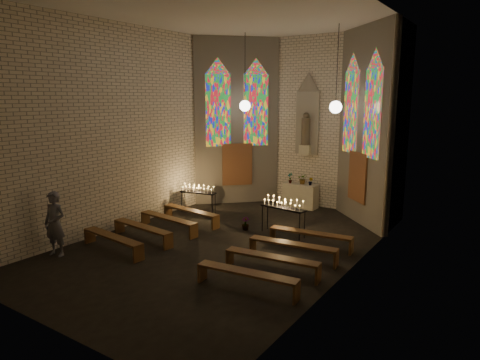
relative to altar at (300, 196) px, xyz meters
name	(u,v)px	position (x,y,z in m)	size (l,w,h in m)	color
floor	(224,244)	(0.00, -5.45, -0.50)	(12.00, 12.00, 0.00)	black
room	(278,120)	(0.00, -2.08, 3.22)	(8.22, 12.43, 7.00)	beige
altar	(300,196)	(0.00, 0.00, 0.00)	(1.40, 0.60, 1.00)	beige
flower_vase_left	(290,178)	(-0.45, -0.09, 0.72)	(0.23, 0.16, 0.45)	#4C723F
flower_vase_center	(303,179)	(0.08, 0.01, 0.72)	(0.39, 0.34, 0.44)	#4C723F
flower_vase_right	(311,181)	(0.46, -0.05, 0.67)	(0.19, 0.15, 0.34)	#4C723F
aisle_flower_pot	(245,224)	(-0.23, -3.87, -0.27)	(0.25, 0.25, 0.45)	#4C723F
votive_stand_left	(198,190)	(-2.99, -3.07, 0.42)	(1.50, 0.62, 1.07)	black
votive_stand_right	(283,205)	(1.10, -3.61, 0.51)	(1.64, 0.57, 1.18)	black
pew_left_0	(191,212)	(-2.39, -4.25, -0.10)	(2.59, 0.64, 0.49)	#503217
pew_right_0	(310,235)	(2.39, -4.25, -0.10)	(2.59, 0.64, 0.49)	#503217
pew_left_1	(168,220)	(-2.39, -5.45, -0.10)	(2.59, 0.64, 0.49)	#503217
pew_right_1	(293,246)	(2.39, -5.45, -0.10)	(2.59, 0.64, 0.49)	#503217
pew_left_2	(142,228)	(-2.39, -6.65, -0.10)	(2.59, 0.64, 0.49)	#503217
pew_right_2	(272,259)	(2.39, -6.65, -0.10)	(2.59, 0.64, 0.49)	#503217
pew_left_3	(112,239)	(-2.39, -7.85, -0.10)	(2.59, 0.64, 0.49)	#503217
pew_right_3	(247,275)	(2.39, -7.85, -0.10)	(2.59, 0.64, 0.49)	#503217
visitor	(55,224)	(-3.50, -8.95, 0.45)	(0.69, 0.45, 1.90)	#54555F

